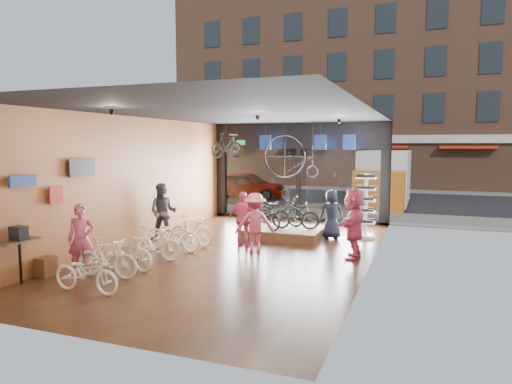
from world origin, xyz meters
The scene contains 36 objects.
ground_plane centered at (0.00, 0.00, -0.02)m, with size 7.00×12.00×0.04m, color black.
ceiling centered at (0.00, 0.00, 3.82)m, with size 7.00×12.00×0.04m, color black.
wall_left centered at (-3.52, 0.00, 1.90)m, with size 0.04×12.00×3.80m, color #B36F3E.
wall_right centered at (3.52, 0.00, 1.90)m, with size 0.04×12.00×3.80m, color beige.
wall_back centered at (0.00, -6.02, 1.90)m, with size 7.00×0.04×3.80m, color beige.
storefront centered at (0.00, 6.00, 1.90)m, with size 7.00×0.26×3.80m, color black, non-canonical shape.
exit_sign centered at (-2.40, 5.88, 3.05)m, with size 0.35×0.06×0.18m, color #198C26.
street_road centered at (0.00, 15.00, -0.01)m, with size 30.00×18.00×0.02m, color black.
sidewalk_near centered at (0.00, 7.20, 0.06)m, with size 30.00×2.40×0.12m, color slate.
sidewalk_far centered at (0.00, 19.00, 0.06)m, with size 30.00×2.00×0.12m, color slate.
opposite_building centered at (0.00, 21.50, 7.00)m, with size 26.00×5.00×14.00m, color brown.
street_car centered at (-4.54, 12.00, 0.73)m, with size 1.72×4.28×1.46m, color gray.
box_truck centered at (2.81, 11.00, 1.33)m, with size 2.25×6.75×2.66m, color silver, non-canonical shape.
floor_bike_0 centered at (-1.61, -4.21, 0.41)m, with size 0.54×1.56×0.82m, color white.
floor_bike_1 centered at (-1.89, -3.23, 0.46)m, with size 0.43×1.53×0.92m, color white.
floor_bike_2 centered at (-1.94, -2.48, 0.44)m, with size 0.59×1.69×0.89m, color white.
floor_bike_3 centered at (-1.75, -1.57, 0.45)m, with size 0.42×1.50×0.90m, color white.
floor_bike_4 centered at (-1.85, -0.44, 0.46)m, with size 0.61×1.76×0.93m, color white.
floor_bike_5 centered at (-1.66, 0.27, 0.45)m, with size 0.42×1.50×0.90m, color white.
display_platform centered at (0.50, 2.48, 0.15)m, with size 2.40×1.80×0.30m, color #47321D.
display_bike_left centered at (-0.15, 2.08, 0.75)m, with size 0.60×1.73×0.91m, color black.
display_bike_mid centered at (0.90, 2.38, 0.75)m, with size 0.43×1.51×0.91m, color black.
display_bike_right centered at (0.20, 2.94, 0.79)m, with size 0.65×1.85×0.97m, color black.
customer_0 centered at (-2.59, -3.22, 0.82)m, with size 0.60×0.39×1.64m, color #CC4C72.
customer_1 centered at (-2.84, 0.64, 0.90)m, with size 0.87×0.68×1.79m, color #3F3F44.
customer_2 centered at (-0.25, 0.84, 0.80)m, with size 0.94×0.39×1.61m, color #CC4C72.
customer_3 centered at (0.36, 0.18, 0.83)m, with size 1.07×0.61×1.65m, color #CC4C72.
customer_4 centered at (1.97, 2.75, 0.78)m, with size 0.76×0.50×1.56m, color #161C33.
customer_5 centered at (3.00, 0.51, 0.93)m, with size 1.72×0.55×1.86m, color #CC4C72.
sunglasses_rack centered at (2.95, 3.26, 1.03)m, with size 0.61×0.50×2.06m, color white, non-canonical shape.
wall_merch centered at (-3.38, -3.50, 1.30)m, with size 0.40×2.40×2.60m, color navy, non-canonical shape.
penny_farthing centered at (0.23, 4.42, 2.50)m, with size 1.95×0.06×1.56m, color black, non-canonical shape.
hung_bike centered at (-2.29, 4.20, 2.93)m, with size 0.45×1.58×0.95m, color black.
jersey_left centered at (-1.11, 5.20, 3.05)m, with size 0.45×0.03×0.55m, color #1E3F99.
jersey_mid centered at (1.02, 5.20, 3.05)m, with size 0.45×0.03×0.55m, color #1E3F99.
jersey_right centered at (2.08, 5.20, 3.05)m, with size 0.45×0.03×0.55m, color #1E3F99.
Camera 1 is at (4.72, -11.38, 2.98)m, focal length 32.00 mm.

